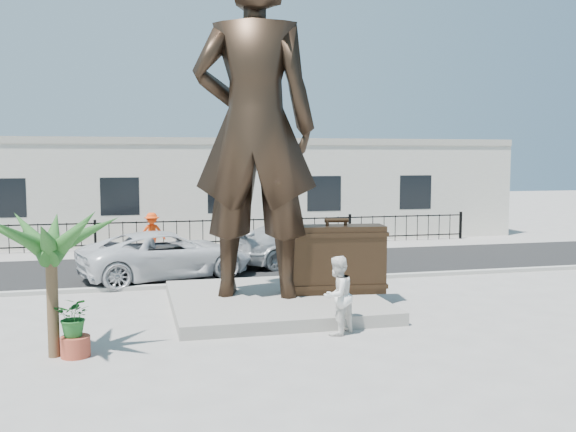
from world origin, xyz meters
The scene contains 16 objects.
ground centered at (0.00, 0.00, 0.00)m, with size 100.00×100.00×0.00m, color #9E9991.
street centered at (0.00, 8.00, 0.01)m, with size 40.00×7.00×0.01m, color black.
curb centered at (0.00, 4.50, 0.06)m, with size 40.00×0.25×0.12m, color #A5A399.
far_sidewalk centered at (0.00, 12.00, 0.01)m, with size 40.00×2.50×0.02m, color #9E9991.
plinth centered at (-0.50, 1.50, 0.15)m, with size 5.20×5.20×0.30m, color gray.
fence centered at (0.00, 12.80, 0.60)m, with size 22.00×0.10×1.20m, color black.
building centered at (0.00, 17.00, 2.20)m, with size 28.00×7.00×4.40m, color silver.
statue centered at (-0.96, 1.67, 4.62)m, with size 3.15×2.07×8.64m, color black.
suitcase centered at (1.18, 1.48, 1.19)m, with size 2.51×0.80×1.77m, color black.
tourist centered at (0.29, -1.34, 0.86)m, with size 0.84×0.65×1.72m, color white.
car_white centered at (-2.97, 6.06, 0.77)m, with size 2.51×5.44×1.51m, color silver.
car_silver centered at (1.79, 7.73, 0.74)m, with size 2.05×5.03×1.46m, color #ADB0B1.
worker centered at (-3.25, 11.74, 0.83)m, with size 1.04×0.60×1.61m, color #FF420D.
palm_tree centered at (-5.53, -1.55, 0.00)m, with size 1.80×1.80×3.20m, color #204C1B, non-canonical shape.
planter centered at (-5.13, -1.65, 0.20)m, with size 0.56×0.56×0.40m, color #A9412C.
shrub centered at (-5.13, -1.65, 0.79)m, with size 0.70×0.61×0.78m, color #1F6023.
Camera 1 is at (-4.00, -14.39, 3.85)m, focal length 40.00 mm.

